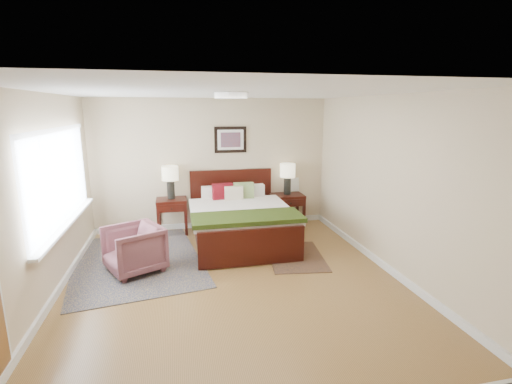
# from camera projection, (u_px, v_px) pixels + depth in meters

# --- Properties ---
(floor) EXTENTS (5.00, 5.00, 0.00)m
(floor) POSITION_uv_depth(u_px,v_px,m) (234.00, 281.00, 5.06)
(floor) COLOR brown
(floor) RESTS_ON ground
(back_wall) EXTENTS (4.50, 0.04, 2.50)m
(back_wall) POSITION_uv_depth(u_px,v_px,m) (213.00, 164.00, 7.16)
(back_wall) COLOR #C4AD8E
(back_wall) RESTS_ON ground
(front_wall) EXTENTS (4.50, 0.04, 2.50)m
(front_wall) POSITION_uv_depth(u_px,v_px,m) (291.00, 275.00, 2.40)
(front_wall) COLOR #C4AD8E
(front_wall) RESTS_ON ground
(left_wall) EXTENTS (0.04, 5.00, 2.50)m
(left_wall) POSITION_uv_depth(u_px,v_px,m) (41.00, 201.00, 4.32)
(left_wall) COLOR #C4AD8E
(left_wall) RESTS_ON ground
(right_wall) EXTENTS (0.04, 5.00, 2.50)m
(right_wall) POSITION_uv_depth(u_px,v_px,m) (389.00, 185.00, 5.25)
(right_wall) COLOR #C4AD8E
(right_wall) RESTS_ON ground
(ceiling) EXTENTS (4.50, 5.00, 0.02)m
(ceiling) POSITION_uv_depth(u_px,v_px,m) (231.00, 92.00, 4.51)
(ceiling) COLOR white
(ceiling) RESTS_ON back_wall
(window) EXTENTS (0.11, 2.72, 1.32)m
(window) POSITION_uv_depth(u_px,v_px,m) (62.00, 179.00, 4.97)
(window) COLOR silver
(window) RESTS_ON left_wall
(ceil_fixture) EXTENTS (0.44, 0.44, 0.08)m
(ceil_fixture) POSITION_uv_depth(u_px,v_px,m) (231.00, 95.00, 4.51)
(ceil_fixture) COLOR white
(ceil_fixture) RESTS_ON ceiling
(bed) EXTENTS (1.72, 2.08, 1.12)m
(bed) POSITION_uv_depth(u_px,v_px,m) (240.00, 214.00, 6.42)
(bed) COLOR #340D07
(bed) RESTS_ON ground
(wall_art) EXTENTS (0.62, 0.05, 0.50)m
(wall_art) POSITION_uv_depth(u_px,v_px,m) (231.00, 140.00, 7.10)
(wall_art) COLOR black
(wall_art) RESTS_ON back_wall
(nightstand_left) EXTENTS (0.55, 0.50, 0.66)m
(nightstand_left) POSITION_uv_depth(u_px,v_px,m) (172.00, 206.00, 6.91)
(nightstand_left) COLOR #340D07
(nightstand_left) RESTS_ON ground
(nightstand_right) EXTENTS (0.64, 0.48, 0.63)m
(nightstand_right) POSITION_uv_depth(u_px,v_px,m) (287.00, 207.00, 7.42)
(nightstand_right) COLOR #340D07
(nightstand_right) RESTS_ON ground
(lamp_left) EXTENTS (0.30, 0.30, 0.61)m
(lamp_left) POSITION_uv_depth(u_px,v_px,m) (170.00, 177.00, 6.82)
(lamp_left) COLOR black
(lamp_left) RESTS_ON nightstand_left
(lamp_right) EXTENTS (0.30, 0.30, 0.61)m
(lamp_right) POSITION_uv_depth(u_px,v_px,m) (288.00, 174.00, 7.29)
(lamp_right) COLOR black
(lamp_right) RESTS_ON nightstand_right
(armchair) EXTENTS (0.99, 0.98, 0.68)m
(armchair) POSITION_uv_depth(u_px,v_px,m) (134.00, 249.00, 5.30)
(armchair) COLOR brown
(armchair) RESTS_ON ground
(rug_persian) EXTENTS (2.21, 2.85, 0.01)m
(rug_persian) POSITION_uv_depth(u_px,v_px,m) (137.00, 261.00, 5.73)
(rug_persian) COLOR #0C153E
(rug_persian) RESTS_ON ground
(rug_navy) EXTENTS (0.99, 1.35, 0.01)m
(rug_navy) POSITION_uv_depth(u_px,v_px,m) (296.00, 256.00, 5.90)
(rug_navy) COLOR black
(rug_navy) RESTS_ON ground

